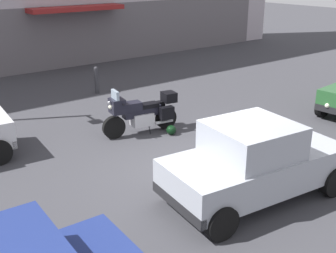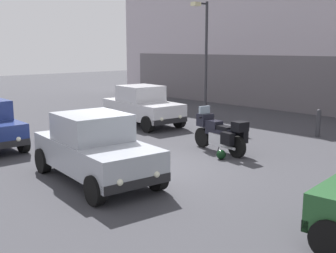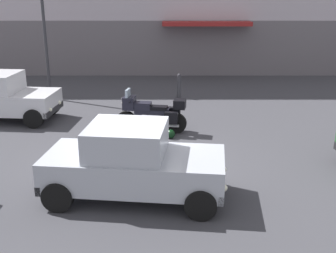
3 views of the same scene
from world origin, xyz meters
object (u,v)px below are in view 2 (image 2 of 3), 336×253
Objects in this scene: helmet at (221,155)px; car_hatchback_near at (142,106)px; streetlamp_curbside at (204,50)px; car_wagon_end at (95,148)px; motorcycle at (220,133)px; bollard_curbside at (318,122)px.

helmet is 6.20m from car_hatchback_near.
car_wagon_end is at bearing -64.06° from streetlamp_curbside.
streetlamp_curbside is (-4.38, 4.10, 2.48)m from motorcycle.
car_hatchback_near reaches higher than helmet.
motorcycle is at bearing 132.86° from helmet.
car_hatchback_near is at bearing -153.55° from bollard_curbside.
helmet is 0.07× the size of car_hatchback_near.
car_hatchback_near reaches higher than bollard_curbside.
motorcycle reaches higher than bollard_curbside.
helmet is 0.05× the size of streetlamp_curbside.
car_hatchback_near reaches higher than motorcycle.
helmet is 5.05m from bollard_curbside.
helmet is at bearing -12.93° from car_hatchback_near.
motorcycle is 0.56× the size of car_wagon_end.
helmet is 3.91m from car_wagon_end.
car_hatchback_near is at bearing 137.96° from car_wagon_end.
motorcycle is at bearing -8.65° from car_hatchback_near.
motorcycle is at bearing -102.12° from bollard_curbside.
streetlamp_curbside is at bearing -176.69° from bollard_curbside.
helmet is at bearing 83.97° from car_wagon_end.
car_wagon_end is (5.03, -5.68, 0.00)m from car_hatchback_near.
motorcycle is 2.22× the size of bollard_curbside.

